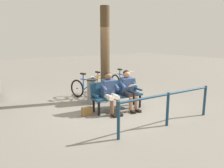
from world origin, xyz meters
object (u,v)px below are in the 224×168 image
at_px(bicycle_red, 100,87).
at_px(bicycle_black, 87,90).
at_px(bench, 116,93).
at_px(litter_bin, 92,91).
at_px(bicycle_green, 108,85).
at_px(person_reading, 128,88).
at_px(bicycle_silver, 122,83).
at_px(tree_trunk, 105,55).
at_px(handbag, 87,111).
at_px(person_companion, 110,90).

relative_size(bicycle_red, bicycle_black, 1.04).
xyz_separation_m(bench, litter_bin, (0.32, -0.92, -0.09)).
bearing_deg(bicycle_red, bicycle_green, 108.65).
distance_m(person_reading, bicycle_silver, 2.17).
height_order(litter_bin, bicycle_black, bicycle_black).
height_order(person_reading, litter_bin, person_reading).
height_order(tree_trunk, bicycle_red, tree_trunk).
relative_size(handbag, litter_bin, 0.36).
distance_m(litter_bin, bicycle_green, 1.33).
xyz_separation_m(tree_trunk, bicycle_black, (0.50, -0.41, -1.23)).
height_order(person_companion, bicycle_silver, person_companion).
bearing_deg(tree_trunk, litter_bin, 12.46).
height_order(bench, bicycle_red, bicycle_red).
distance_m(handbag, bicycle_black, 1.69).
bearing_deg(bicycle_silver, person_reading, -30.60).
bearing_deg(handbag, person_companion, 168.93).
xyz_separation_m(person_companion, tree_trunk, (-0.61, -1.19, 0.93)).
distance_m(bicycle_red, bicycle_black, 0.57).
distance_m(tree_trunk, bicycle_silver, 1.80).
xyz_separation_m(person_reading, litter_bin, (0.63, -1.11, -0.25)).
bearing_deg(bicycle_green, person_reading, -0.35).
bearing_deg(bicycle_green, bicycle_silver, 102.30).
bearing_deg(bench, litter_bin, -66.73).
height_order(tree_trunk, bicycle_green, tree_trunk).
bearing_deg(bench, bicycle_black, -76.98).
xyz_separation_m(tree_trunk, bicycle_red, (-0.07, -0.44, -1.23)).
relative_size(bench, bicycle_black, 1.01).
bearing_deg(tree_trunk, bicycle_silver, -154.01).
distance_m(person_reading, tree_trunk, 1.55).
relative_size(bicycle_silver, bicycle_black, 1.04).
relative_size(bench, tree_trunk, 0.51).
relative_size(bench, person_reading, 1.36).
xyz_separation_m(bench, bicycle_black, (0.23, -1.46, -0.15)).
distance_m(person_companion, handbag, 0.88).
distance_m(person_reading, handbag, 1.44).
relative_size(person_reading, handbag, 4.00).
height_order(person_reading, person_companion, same).
distance_m(bench, handbag, 1.08).
bearing_deg(bicycle_green, bicycle_red, -56.10).
relative_size(person_reading, litter_bin, 1.45).
bearing_deg(person_reading, litter_bin, -56.32).
relative_size(person_reading, person_companion, 1.00).
height_order(bench, person_reading, person_reading).
distance_m(tree_trunk, litter_bin, 1.33).
height_order(handbag, bicycle_black, bicycle_black).
bearing_deg(person_reading, bicycle_black, -67.84).
bearing_deg(bicycle_black, bicycle_green, 82.30).
xyz_separation_m(bicycle_red, bicycle_black, (0.57, 0.03, 0.00)).
distance_m(handbag, bicycle_green, 2.47).
distance_m(bench, person_companion, 0.39).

